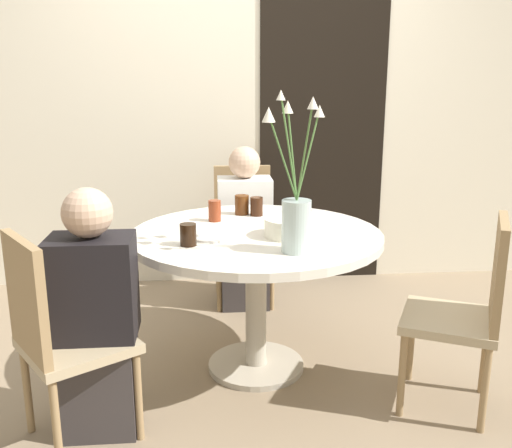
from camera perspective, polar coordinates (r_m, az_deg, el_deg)
name	(u,v)px	position (r m, az deg, el deg)	size (l,w,h in m)	color
ground_plane	(256,367)	(3.07, 0.00, -14.13)	(16.00, 16.00, 0.00)	#89755B
wall_back	(239,103)	(4.10, -1.71, 12.04)	(8.00, 0.05, 2.60)	beige
doorway_panel	(322,141)	(4.17, 6.63, 8.20)	(0.90, 0.01, 2.05)	black
dining_table	(256,256)	(2.83, 0.00, -3.18)	(1.24, 1.24, 0.73)	silver
chair_right_flank	(243,226)	(3.83, -1.32, -0.23)	(0.40, 0.40, 0.90)	tan
chair_near_front	(57,331)	(2.41, -19.30, -10.05)	(0.56, 0.56, 0.90)	tan
chair_left_flank	(470,305)	(2.69, 20.58, -7.59)	(0.54, 0.54, 0.90)	tan
birthday_cake	(289,227)	(2.71, 3.30, -0.33)	(0.23, 0.23, 0.13)	white
flower_vase	(295,209)	(2.44, 3.97, 1.50)	(0.28, 0.26, 0.69)	#B2C6C1
side_plate	(212,237)	(2.71, -4.43, -1.26)	(0.20, 0.20, 0.01)	silver
drink_glass_0	(242,205)	(3.15, -1.43, 1.93)	(0.08, 0.08, 0.11)	#51280F
drink_glass_1	(188,235)	(2.58, -6.81, -1.07)	(0.07, 0.07, 0.10)	black
drink_glass_2	(215,211)	(3.01, -4.16, 1.33)	(0.07, 0.07, 0.11)	maroon
drink_glass_3	(257,206)	(3.12, 0.06, 1.77)	(0.07, 0.07, 0.10)	#33190C
person_guest	(244,233)	(3.68, -1.16, -0.95)	(0.34, 0.24, 1.06)	#383333
person_woman	(95,322)	(2.47, -15.76, -9.39)	(0.34, 0.24, 1.06)	#383333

